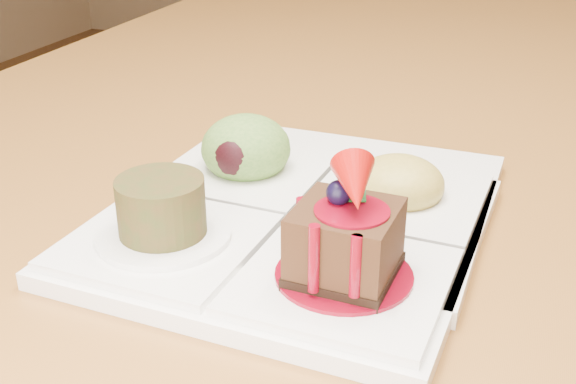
% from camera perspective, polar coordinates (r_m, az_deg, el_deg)
% --- Properties ---
extents(dining_table, '(1.00, 1.80, 0.75)m').
position_cam_1_polar(dining_table, '(0.84, 9.69, 3.24)').
color(dining_table, brown).
rests_on(dining_table, ground).
extents(sampler_plate, '(0.27, 0.27, 0.10)m').
position_cam_1_polar(sampler_plate, '(0.50, -0.01, -1.33)').
color(sampler_plate, white).
rests_on(sampler_plate, dining_table).
extents(second_plate, '(0.25, 0.25, 0.01)m').
position_cam_1_polar(second_plate, '(0.55, 2.65, -0.60)').
color(second_plate, white).
rests_on(second_plate, dining_table).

